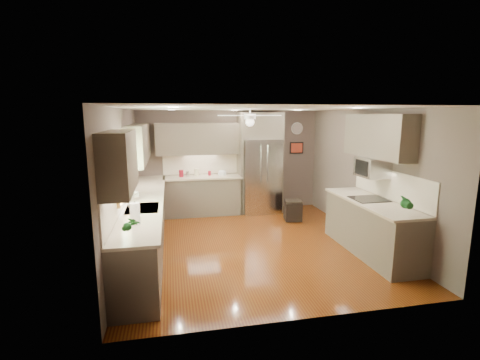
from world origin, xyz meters
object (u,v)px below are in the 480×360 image
object	(u,v)px
canister_c	(197,172)
refrigerator	(260,165)
canister_a	(181,174)
bowl	(222,174)
canister_d	(210,173)
microwave	(372,167)
soap_bottle	(136,194)
stool	(293,211)
paper_towel	(135,214)
potted_plant_left	(132,224)
potted_plant_right	(407,203)
canister_b	(187,174)

from	to	relation	value
canister_c	refrigerator	bearing A→B (deg)	-3.15
canister_a	bowl	distance (m)	0.99
canister_a	bowl	bearing A→B (deg)	1.57
canister_d	microwave	distance (m)	3.83
soap_bottle	microwave	size ratio (longest dim) A/B	0.35
canister_a	canister_c	world-z (taller)	canister_c
stool	paper_towel	bearing A→B (deg)	-140.97
soap_bottle	refrigerator	size ratio (longest dim) A/B	0.08
canister_a	soap_bottle	xyz separation A→B (m)	(-0.85, -2.09, 0.02)
soap_bottle	potted_plant_left	size ratio (longest dim) A/B	0.59
potted_plant_right	refrigerator	world-z (taller)	refrigerator
canister_c	paper_towel	xyz separation A→B (m)	(-1.10, -3.59, 0.05)
canister_b	canister_c	distance (m)	0.23
canister_b	bowl	bearing A→B (deg)	1.41
stool	paper_towel	world-z (taller)	paper_towel
bowl	canister_b	bearing A→B (deg)	-178.59
soap_bottle	refrigerator	bearing A→B (deg)	36.39
canister_d	stool	distance (m)	2.18
paper_towel	microwave	bearing A→B (deg)	11.30
microwave	paper_towel	distance (m)	4.08
soap_bottle	paper_towel	size ratio (longest dim) A/B	0.58
canister_b	canister_c	xyz separation A→B (m)	(0.22, 0.04, 0.02)
paper_towel	potted_plant_left	bearing A→B (deg)	-88.98
potted_plant_left	canister_b	bearing A→B (deg)	77.97
canister_d	bowl	world-z (taller)	canister_d
potted_plant_right	bowl	distance (m)	4.45
canister_a	refrigerator	xyz separation A→B (m)	(1.92, -0.04, 0.17)
canister_d	soap_bottle	world-z (taller)	soap_bottle
canister_d	potted_plant_right	world-z (taller)	potted_plant_right
canister_c	microwave	size ratio (longest dim) A/B	0.32
canister_a	potted_plant_right	xyz separation A→B (m)	(3.15, -3.86, 0.10)
potted_plant_left	potted_plant_right	size ratio (longest dim) A/B	0.93
canister_d	refrigerator	distance (m)	1.26
canister_a	potted_plant_right	world-z (taller)	potted_plant_right
potted_plant_left	soap_bottle	bearing A→B (deg)	93.65
potted_plant_right	canister_b	bearing A→B (deg)	127.85
canister_a	canister_c	bearing A→B (deg)	6.99
canister_a	potted_plant_left	distance (m)	4.14
microwave	soap_bottle	bearing A→B (deg)	170.82
canister_c	bowl	distance (m)	0.62
canister_b	soap_bottle	world-z (taller)	soap_bottle
potted_plant_left	potted_plant_right	bearing A→B (deg)	3.19
bowl	microwave	size ratio (longest dim) A/B	0.37
refrigerator	soap_bottle	bearing A→B (deg)	-143.61
bowl	microwave	bearing A→B (deg)	-50.79
canister_c	potted_plant_left	distance (m)	4.26
paper_towel	canister_d	bearing A→B (deg)	68.56
canister_a	potted_plant_left	size ratio (longest dim) A/B	0.53
bowl	paper_towel	bearing A→B (deg)	-115.70
canister_d	stool	world-z (taller)	canister_d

